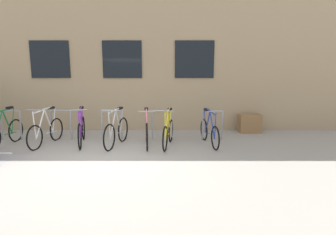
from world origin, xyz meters
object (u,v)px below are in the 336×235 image
Objects in this scene: bicycle_green at (5,132)px; bicycle_silver at (117,131)px; bicycle_blue at (210,131)px; bicycle_pink at (147,131)px; bicycle_yellow at (169,132)px; bicycle_white at (47,131)px; bicycle_purple at (82,130)px; planter_box at (250,124)px.

bicycle_silver is at bearing 0.43° from bicycle_green.
bicycle_pink is at bearing -177.22° from bicycle_blue.
bicycle_blue is (1.15, 0.15, -0.01)m from bicycle_yellow.
bicycle_white reaches higher than bicycle_pink.
bicycle_yellow is 1.16m from bicycle_blue.
bicycle_white is at bearing -173.96° from bicycle_purple.
bicycle_silver is at bearing -176.84° from bicycle_pink.
bicycle_green is at bearing -167.33° from planter_box.
bicycle_silver is at bearing -158.91° from planter_box.
bicycle_green is 4.48m from bicycle_yellow.
bicycle_yellow is 0.98× the size of bicycle_silver.
bicycle_pink is at bearing -4.61° from bicycle_purple.
bicycle_silver is 0.82m from bicycle_pink.
bicycle_pink is at bearing 1.01° from bicycle_green.
bicycle_purple is at bearing 174.91° from bicycle_yellow.
planter_box is at bearing 30.73° from bicycle_yellow.
bicycle_silver is 2.35× the size of planter_box.
bicycle_silver reaches higher than planter_box.
bicycle_purple is at bearing 6.04° from bicycle_white.
bicycle_pink is at bearing -0.99° from bicycle_white.
bicycle_purple is at bearing -164.81° from planter_box.
bicycle_yellow is (4.48, 0.00, -0.00)m from bicycle_green.
bicycle_white is at bearing 6.12° from bicycle_green.
planter_box is at bearing 15.19° from bicycle_purple.
bicycle_silver reaches higher than bicycle_yellow.
planter_box is at bearing 43.03° from bicycle_blue.
bicycle_pink is (-0.59, 0.07, 0.02)m from bicycle_yellow.
bicycle_silver is at bearing -177.10° from bicycle_blue.
bicycle_pink is (2.80, -0.05, 0.01)m from bicycle_white.
bicycle_pink reaches higher than bicycle_blue.
bicycle_blue is 1.75m from bicycle_pink.
bicycle_purple is 1.04m from bicycle_silver.
bicycle_white is at bearing 178.03° from bicycle_yellow.
planter_box is (2.72, 1.62, -0.08)m from bicycle_yellow.
bicycle_green reaches higher than bicycle_pink.
bicycle_white is 6.29m from planter_box.
planter_box is (5.16, 1.40, -0.09)m from bicycle_purple.
bicycle_blue is at bearing 0.46° from bicycle_white.
bicycle_white reaches higher than bicycle_purple.
bicycle_blue is 2.15m from planter_box.
bicycle_blue is at bearing -1.03° from bicycle_purple.
bicycle_white is 1.98m from bicycle_silver.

